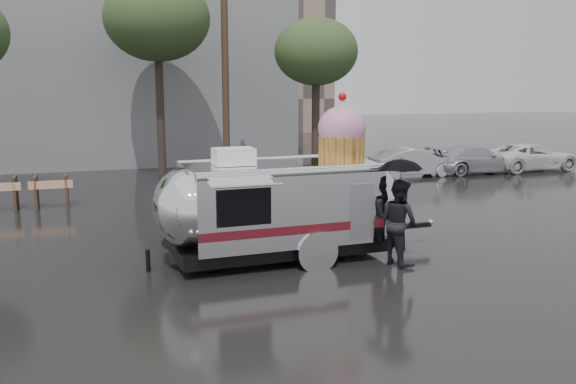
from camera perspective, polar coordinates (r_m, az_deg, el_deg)
name	(u,v)px	position (r m, az deg, el deg)	size (l,w,h in m)	color
ground	(261,294)	(11.40, -2.50, -9.55)	(120.00, 120.00, 0.00)	black
puddles	(338,255)	(13.91, 4.66, -5.90)	(9.32, 10.86, 0.01)	black
grey_building	(58,31)	(34.46, -20.70, 13.90)	(22.00, 12.00, 13.00)	slate
utility_pole	(225,64)	(24.94, -5.90, 11.85)	(1.60, 0.28, 9.00)	#473323
tree_mid	(157,20)	(25.62, -12.15, 15.49)	(4.20, 4.20, 8.03)	#382D26
tree_right	(316,53)	(25.00, 2.65, 12.89)	(3.36, 3.36, 6.42)	#382D26
barricade_row	(0,193)	(20.74, -25.38, -0.06)	(4.30, 0.80, 1.00)	#473323
parked_cars	(450,158)	(26.91, 14.95, 3.11)	(13.20, 1.90, 1.50)	silver
airstream_trailer	(283,200)	(13.37, -0.46, -0.80)	(6.90, 2.75, 3.71)	silver
person_right	(399,222)	(13.20, 10.36, -2.80)	(0.88, 0.49, 1.84)	black
umbrella_black	(401,175)	(13.01, 10.50, 1.53)	(1.12, 1.12, 2.31)	black
tripod	(355,224)	(13.56, 6.32, -3.03)	(0.54, 0.54, 1.34)	black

